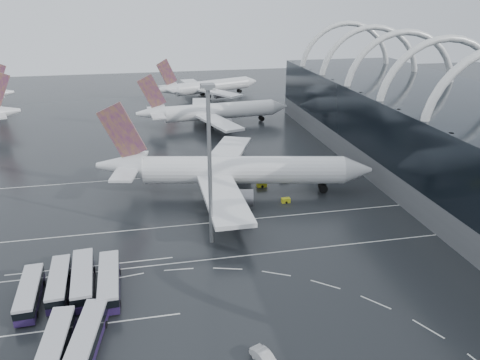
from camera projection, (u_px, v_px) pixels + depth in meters
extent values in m
plane|color=black|center=(227.00, 252.00, 85.31)|extent=(420.00, 420.00, 0.00)
cube|color=#535558|center=(463.00, 173.00, 113.99)|extent=(42.00, 160.00, 6.00)
cube|color=black|center=(470.00, 133.00, 110.24)|extent=(42.00, 160.00, 14.00)
torus|color=white|center=(438.00, 106.00, 114.88)|extent=(33.80, 1.80, 33.80)
torus|color=white|center=(399.00, 91.00, 132.14)|extent=(33.80, 1.80, 33.80)
torus|color=white|center=(369.00, 79.00, 149.39)|extent=(33.80, 1.80, 33.80)
torus|color=white|center=(344.00, 70.00, 166.64)|extent=(33.80, 1.80, 33.80)
cube|color=silver|center=(229.00, 257.00, 83.49)|extent=(120.00, 0.25, 0.01)
cube|color=silver|center=(217.00, 222.00, 96.21)|extent=(120.00, 0.25, 0.01)
cube|color=silver|center=(200.00, 174.00, 121.63)|extent=(120.00, 0.25, 0.01)
cube|color=silver|center=(81.00, 326.00, 66.28)|extent=(28.00, 0.25, 0.01)
cube|color=silver|center=(91.00, 266.00, 80.80)|extent=(28.00, 0.25, 0.01)
cylinder|color=white|center=(244.00, 170.00, 108.51)|extent=(46.46, 15.56, 6.40)
cone|color=white|center=(357.00, 170.00, 108.53)|extent=(7.78, 7.61, 6.40)
cone|color=white|center=(120.00, 166.00, 108.06)|extent=(12.11, 8.50, 6.40)
cube|color=#511868|center=(122.00, 131.00, 105.00)|extent=(10.55, 2.79, 13.58)
cube|color=white|center=(130.00, 166.00, 108.07)|extent=(8.87, 20.47, 0.55)
cube|color=white|center=(223.00, 197.00, 95.95)|extent=(7.91, 27.66, 0.88)
cube|color=white|center=(226.00, 154.00, 121.55)|extent=(18.14, 28.39, 0.88)
cylinder|color=slate|center=(239.00, 198.00, 100.28)|extent=(6.71, 4.90, 3.75)
cylinder|color=slate|center=(239.00, 166.00, 118.71)|extent=(6.71, 4.90, 3.75)
cube|color=black|center=(225.00, 187.00, 110.16)|extent=(14.40, 9.59, 2.43)
cylinder|color=white|center=(220.00, 111.00, 165.08)|extent=(39.35, 9.25, 5.61)
cone|color=white|center=(279.00, 107.00, 171.18)|extent=(6.31, 6.13, 5.61)
cone|color=white|center=(150.00, 113.00, 158.09)|extent=(10.16, 6.49, 5.61)
cube|color=#511868|center=(152.00, 92.00, 155.68)|extent=(9.33, 1.45, 11.89)
cube|color=white|center=(156.00, 113.00, 158.62)|extent=(5.97, 17.74, 0.48)
cube|color=white|center=(218.00, 122.00, 153.53)|extent=(13.69, 25.10, 0.77)
cube|color=white|center=(202.00, 106.00, 174.96)|extent=(9.51, 24.80, 0.77)
cylinder|color=slate|center=(224.00, 124.00, 157.97)|extent=(5.61, 3.77, 3.29)
cylinder|color=slate|center=(211.00, 112.00, 173.40)|extent=(5.61, 3.77, 3.29)
cube|color=black|center=(209.00, 122.00, 165.48)|extent=(12.14, 7.25, 2.13)
cylinder|color=white|center=(212.00, 86.00, 209.53)|extent=(35.62, 18.03, 5.39)
cone|color=white|center=(251.00, 82.00, 220.00)|extent=(7.14, 7.03, 5.39)
cone|color=white|center=(166.00, 89.00, 197.79)|extent=(10.60, 8.37, 5.39)
cube|color=#511868|center=(167.00, 73.00, 195.68)|extent=(8.55, 3.74, 11.42)
cube|color=white|center=(170.00, 89.00, 198.72)|extent=(9.92, 17.10, 0.46)
cube|color=white|center=(218.00, 93.00, 198.83)|extent=(18.13, 23.00, 0.74)
cube|color=white|center=(193.00, 84.00, 216.93)|extent=(10.10, 23.95, 0.74)
cylinder|color=slate|center=(220.00, 94.00, 203.39)|extent=(5.90, 4.79, 3.16)
cylinder|color=slate|center=(202.00, 88.00, 216.42)|extent=(5.90, 4.79, 3.16)
cube|color=black|center=(205.00, 95.00, 209.06)|extent=(12.54, 9.56, 2.04)
cone|color=white|center=(4.00, 112.00, 157.21)|extent=(11.92, 9.10, 6.11)
cone|color=white|center=(1.00, 93.00, 190.01)|extent=(10.70, 8.33, 5.46)
cube|color=#20133E|center=(31.00, 298.00, 71.08)|extent=(3.45, 12.57, 1.05)
cube|color=black|center=(29.00, 291.00, 70.65)|extent=(3.49, 12.32, 1.24)
cube|color=silver|center=(28.00, 287.00, 70.34)|extent=(3.45, 12.57, 0.43)
cylinder|color=black|center=(37.00, 314.00, 67.97)|extent=(0.39, 0.97, 0.96)
cylinder|color=black|center=(17.00, 318.00, 67.34)|extent=(0.39, 0.97, 0.96)
cylinder|color=black|center=(43.00, 284.00, 75.11)|extent=(0.39, 0.97, 0.96)
cylinder|color=black|center=(26.00, 286.00, 74.48)|extent=(0.39, 0.97, 0.96)
cube|color=#20133E|center=(60.00, 287.00, 73.52)|extent=(3.47, 12.71, 1.06)
cube|color=black|center=(59.00, 281.00, 73.08)|extent=(3.51, 12.46, 1.26)
cube|color=silver|center=(58.00, 277.00, 72.77)|extent=(3.47, 12.71, 0.44)
cylinder|color=black|center=(67.00, 303.00, 70.37)|extent=(0.39, 0.98, 0.97)
cylinder|color=black|center=(48.00, 306.00, 69.74)|extent=(0.39, 0.98, 0.97)
cylinder|color=black|center=(71.00, 274.00, 77.59)|extent=(0.39, 0.98, 0.97)
cylinder|color=black|center=(54.00, 277.00, 76.96)|extent=(0.39, 0.98, 0.97)
cube|color=#20133E|center=(84.00, 284.00, 74.20)|extent=(4.15, 14.13, 1.18)
cube|color=black|center=(83.00, 277.00, 73.72)|extent=(4.19, 13.86, 1.39)
cube|color=silver|center=(82.00, 272.00, 73.37)|extent=(4.15, 14.13, 0.48)
cylinder|color=black|center=(94.00, 301.00, 70.77)|extent=(0.46, 1.10, 1.07)
cylinder|color=black|center=(73.00, 305.00, 70.01)|extent=(0.46, 1.10, 1.07)
cylinder|color=black|center=(94.00, 270.00, 78.72)|extent=(0.46, 1.10, 1.07)
cylinder|color=black|center=(75.00, 273.00, 77.96)|extent=(0.46, 1.10, 1.07)
cube|color=#20133E|center=(110.00, 286.00, 73.79)|extent=(3.51, 13.75, 1.16)
cube|color=black|center=(109.00, 279.00, 73.32)|extent=(3.56, 13.48, 1.37)
cube|color=silver|center=(108.00, 274.00, 72.97)|extent=(3.51, 13.75, 0.47)
cylinder|color=black|center=(120.00, 303.00, 70.33)|extent=(0.40, 1.06, 1.05)
cylinder|color=black|center=(100.00, 306.00, 69.69)|extent=(0.40, 1.06, 1.05)
cylinder|color=black|center=(119.00, 272.00, 78.20)|extent=(0.40, 1.06, 1.05)
cylinder|color=black|center=(101.00, 274.00, 77.56)|extent=(0.40, 1.06, 1.05)
cube|color=#20133E|center=(56.00, 352.00, 60.30)|extent=(3.67, 13.13, 1.10)
cube|color=black|center=(55.00, 345.00, 59.85)|extent=(3.71, 12.88, 1.30)
cube|color=silver|center=(54.00, 339.00, 59.52)|extent=(3.67, 13.13, 0.45)
cylinder|color=black|center=(74.00, 332.00, 64.45)|extent=(0.41, 1.02, 1.00)
cylinder|color=black|center=(53.00, 334.00, 64.08)|extent=(0.41, 1.02, 1.00)
cube|color=#20133E|center=(88.00, 343.00, 61.81)|extent=(4.77, 13.35, 1.11)
cube|color=black|center=(87.00, 336.00, 61.36)|extent=(4.79, 13.10, 1.31)
cube|color=silver|center=(86.00, 331.00, 61.03)|extent=(4.77, 13.35, 0.45)
cylinder|color=black|center=(106.00, 324.00, 65.91)|extent=(0.49, 1.05, 1.01)
cylinder|color=black|center=(85.00, 325.00, 65.75)|extent=(0.49, 1.05, 1.01)
imported|color=beige|center=(265.00, 359.00, 59.35)|extent=(3.44, 5.19, 1.62)
cylinder|color=gray|center=(210.00, 170.00, 83.23)|extent=(0.73, 0.73, 29.14)
cube|color=gray|center=(208.00, 86.00, 77.66)|extent=(2.29, 2.29, 0.83)
cube|color=white|center=(208.00, 88.00, 77.77)|extent=(2.08, 2.08, 0.42)
cube|color=yellow|center=(286.00, 200.00, 105.05)|extent=(1.90, 1.12, 1.04)
cube|color=slate|center=(284.00, 177.00, 117.66)|extent=(2.29, 1.35, 1.25)
cube|color=yellow|center=(242.00, 202.00, 104.01)|extent=(2.04, 1.20, 1.11)
cube|color=yellow|center=(262.00, 184.00, 113.55)|extent=(2.35, 1.39, 1.28)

